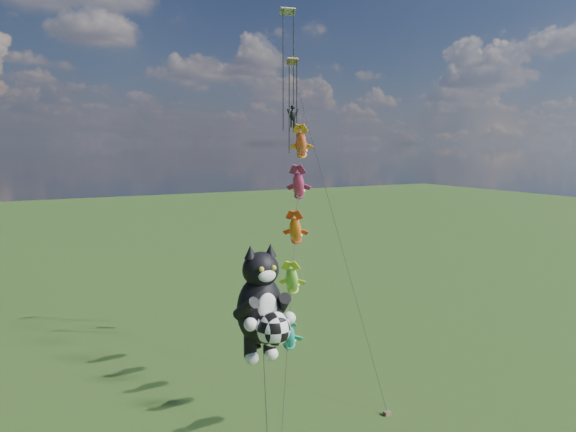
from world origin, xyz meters
name	(u,v)px	position (x,y,z in m)	size (l,w,h in m)	color
cat_kite_rig	(263,306)	(4.75, -2.83, 9.38)	(2.32, 4.06, 11.84)	brown
fish_windsock_rig	(295,231)	(11.82, 7.29, 10.51)	(9.04, 13.29, 18.75)	brown
parafoil_rig	(294,102)	(17.02, 16.98, 19.10)	(3.29, 17.46, 26.74)	brown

